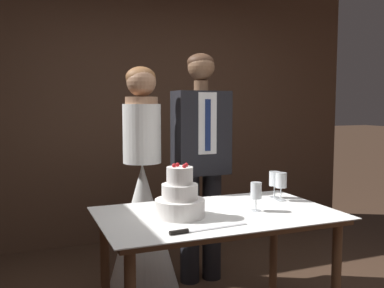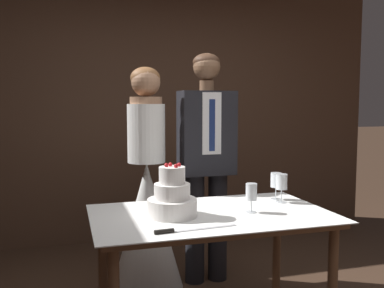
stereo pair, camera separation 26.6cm
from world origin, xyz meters
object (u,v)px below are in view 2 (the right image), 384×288
(wine_glass_near, at_px, (251,193))
(wine_glass_middle, at_px, (276,181))
(tiered_cake, at_px, (172,198))
(bride, at_px, (147,208))
(cake_table, at_px, (211,227))
(groom, at_px, (206,155))
(cake_knife, at_px, (180,230))
(wine_glass_far, at_px, (281,183))

(wine_glass_near, relative_size, wine_glass_middle, 0.96)
(tiered_cake, relative_size, bride, 0.18)
(tiered_cake, bearing_deg, bride, 89.88)
(cake_table, bearing_deg, groom, 73.65)
(cake_knife, xyz_separation_m, wine_glass_middle, (0.80, 0.52, 0.11))
(tiered_cake, bearing_deg, wine_glass_near, -5.69)
(cake_knife, distance_m, groom, 1.24)
(tiered_cake, height_order, wine_glass_middle, tiered_cake)
(wine_glass_near, height_order, bride, bride)
(cake_knife, distance_m, wine_glass_near, 0.57)
(cake_knife, height_order, wine_glass_far, wine_glass_far)
(cake_table, height_order, cake_knife, cake_knife)
(wine_glass_far, bearing_deg, cake_table, -166.21)
(cake_table, xyz_separation_m, groom, (0.24, 0.80, 0.33))
(cake_table, relative_size, wine_glass_near, 8.05)
(bride, distance_m, groom, 0.61)
(tiered_cake, xyz_separation_m, wine_glass_far, (0.76, 0.13, 0.02))
(groom, bearing_deg, wine_glass_far, -66.89)
(tiered_cake, height_order, cake_knife, tiered_cake)
(cake_table, bearing_deg, wine_glass_far, 13.79)
(bride, relative_size, groom, 0.94)
(wine_glass_near, xyz_separation_m, wine_glass_middle, (0.30, 0.27, 0.00))
(wine_glass_far, xyz_separation_m, bride, (-0.76, 0.68, -0.27))
(cake_knife, relative_size, wine_glass_near, 2.57)
(wine_glass_near, height_order, groom, groom)
(groom, bearing_deg, cake_knife, -114.49)
(tiered_cake, relative_size, wine_glass_far, 1.64)
(wine_glass_near, xyz_separation_m, groom, (0.01, 0.85, 0.12))
(tiered_cake, height_order, wine_glass_near, tiered_cake)
(cake_table, xyz_separation_m, cake_knife, (-0.27, -0.30, 0.09))
(wine_glass_far, bearing_deg, cake_knife, -151.46)
(tiered_cake, bearing_deg, groom, 59.67)
(cake_table, xyz_separation_m, tiered_cake, (-0.24, -0.01, 0.19))
(cake_table, distance_m, groom, 0.90)
(cake_knife, xyz_separation_m, wine_glass_far, (0.79, 0.43, 0.12))
(cake_table, xyz_separation_m, wine_glass_near, (0.23, -0.05, 0.20))
(wine_glass_middle, distance_m, bride, 1.00)
(wine_glass_middle, relative_size, groom, 0.10)
(wine_glass_near, bearing_deg, bride, 118.57)
(cake_knife, bearing_deg, wine_glass_middle, 28.36)
(tiered_cake, height_order, groom, groom)
(cake_table, distance_m, wine_glass_far, 0.58)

